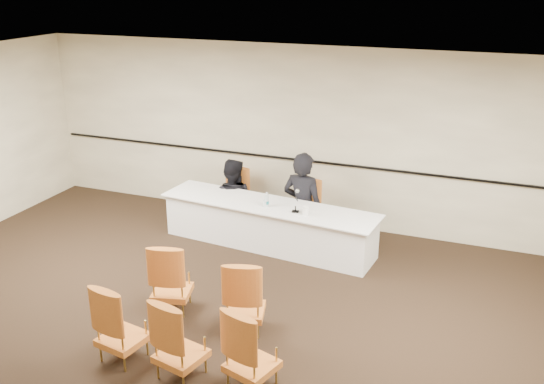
# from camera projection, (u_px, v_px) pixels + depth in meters

# --- Properties ---
(floor) EXTENTS (10.00, 10.00, 0.00)m
(floor) POSITION_uv_depth(u_px,v_px,m) (204.00, 346.00, 7.04)
(floor) COLOR black
(floor) RESTS_ON ground
(ceiling) EXTENTS (10.00, 10.00, 0.00)m
(ceiling) POSITION_uv_depth(u_px,v_px,m) (192.00, 89.00, 6.00)
(ceiling) COLOR white
(ceiling) RESTS_ON ground
(wall_back) EXTENTS (10.00, 0.04, 3.00)m
(wall_back) POSITION_uv_depth(u_px,v_px,m) (312.00, 137.00, 10.01)
(wall_back) COLOR #B1A68B
(wall_back) RESTS_ON ground
(wall_rail) EXTENTS (9.80, 0.04, 0.03)m
(wall_rail) POSITION_uv_depth(u_px,v_px,m) (311.00, 161.00, 10.12)
(wall_rail) COLOR black
(wall_rail) RESTS_ON wall_back
(panel_table) EXTENTS (3.56, 1.15, 0.70)m
(panel_table) POSITION_uv_depth(u_px,v_px,m) (268.00, 225.00, 9.48)
(panel_table) COLOR white
(panel_table) RESTS_ON ground
(panelist_main) EXTENTS (0.76, 0.56, 1.91)m
(panelist_main) POSITION_uv_depth(u_px,v_px,m) (303.00, 209.00, 9.73)
(panelist_main) COLOR black
(panelist_main) RESTS_ON ground
(panelist_main_chair) EXTENTS (0.55, 0.55, 0.95)m
(panelist_main_chair) POSITION_uv_depth(u_px,v_px,m) (303.00, 210.00, 9.73)
(panelist_main_chair) COLOR #B45520
(panelist_main_chair) RESTS_ON ground
(panelist_second) EXTENTS (0.84, 0.69, 1.61)m
(panelist_second) POSITION_uv_depth(u_px,v_px,m) (232.00, 204.00, 10.34)
(panelist_second) COLOR black
(panelist_second) RESTS_ON ground
(panelist_second_chair) EXTENTS (0.55, 0.55, 0.95)m
(panelist_second_chair) POSITION_uv_depth(u_px,v_px,m) (232.00, 197.00, 10.29)
(panelist_second_chair) COLOR #B45520
(panelist_second_chair) RESTS_ON ground
(papers) EXTENTS (0.35, 0.30, 0.00)m
(papers) POSITION_uv_depth(u_px,v_px,m) (300.00, 212.00, 9.05)
(papers) COLOR silver
(papers) RESTS_ON panel_table
(microphone) EXTENTS (0.15, 0.24, 0.31)m
(microphone) POSITION_uv_depth(u_px,v_px,m) (296.00, 203.00, 9.00)
(microphone) COLOR black
(microphone) RESTS_ON panel_table
(water_bottle) EXTENTS (0.07, 0.07, 0.23)m
(water_bottle) POSITION_uv_depth(u_px,v_px,m) (267.00, 199.00, 9.24)
(water_bottle) COLOR #16747D
(water_bottle) RESTS_ON panel_table
(drinking_glass) EXTENTS (0.07, 0.07, 0.10)m
(drinking_glass) POSITION_uv_depth(u_px,v_px,m) (265.00, 204.00, 9.25)
(drinking_glass) COLOR silver
(drinking_glass) RESTS_ON panel_table
(coffee_cup) EXTENTS (0.10, 0.10, 0.15)m
(coffee_cup) POSITION_uv_depth(u_px,v_px,m) (306.00, 211.00, 8.91)
(coffee_cup) COLOR white
(coffee_cup) RESTS_ON panel_table
(aud_chair_front_left) EXTENTS (0.61, 0.61, 0.95)m
(aud_chair_front_left) POSITION_uv_depth(u_px,v_px,m) (171.00, 276.00, 7.64)
(aud_chair_front_left) COLOR #B45520
(aud_chair_front_left) RESTS_ON ground
(aud_chair_front_mid) EXTENTS (0.62, 0.62, 0.95)m
(aud_chair_front_mid) POSITION_uv_depth(u_px,v_px,m) (245.00, 295.00, 7.21)
(aud_chair_front_mid) COLOR #B45520
(aud_chair_front_mid) RESTS_ON ground
(aud_chair_back_left) EXTENTS (0.58, 0.58, 0.95)m
(aud_chair_back_left) POSITION_uv_depth(u_px,v_px,m) (121.00, 321.00, 6.66)
(aud_chair_back_left) COLOR #B45520
(aud_chair_back_left) RESTS_ON ground
(aud_chair_back_mid) EXTENTS (0.60, 0.60, 0.95)m
(aud_chair_back_mid) POSITION_uv_depth(u_px,v_px,m) (180.00, 338.00, 6.37)
(aud_chair_back_mid) COLOR #B45520
(aud_chair_back_mid) RESTS_ON ground
(aud_chair_back_right) EXTENTS (0.62, 0.62, 0.95)m
(aud_chair_back_right) POSITION_uv_depth(u_px,v_px,m) (252.00, 347.00, 6.20)
(aud_chair_back_right) COLOR #B45520
(aud_chair_back_right) RESTS_ON ground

